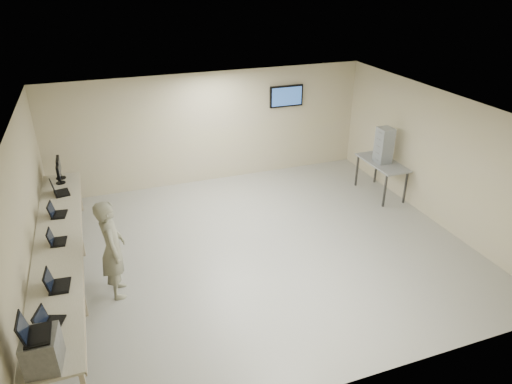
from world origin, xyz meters
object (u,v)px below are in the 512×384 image
object	(u,v)px
equipment_box	(42,351)
workbench	(59,246)
soldier	(113,249)
side_table	(382,165)

from	to	relation	value
equipment_box	workbench	bearing A→B (deg)	94.38
equipment_box	soldier	distance (m)	2.46
equipment_box	soldier	world-z (taller)	soldier
workbench	side_table	xyz separation A→B (m)	(7.19, 1.26, -0.05)
side_table	soldier	bearing A→B (deg)	-164.68
workbench	equipment_box	distance (m)	2.77
soldier	side_table	bearing A→B (deg)	-73.37
side_table	equipment_box	bearing A→B (deg)	-151.05
workbench	equipment_box	world-z (taller)	equipment_box
workbench	equipment_box	xyz separation A→B (m)	(-0.06, -2.75, 0.30)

